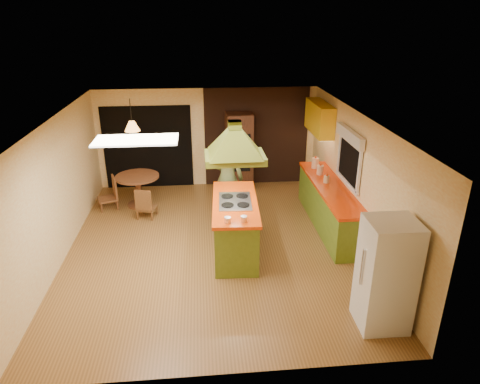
{
  "coord_description": "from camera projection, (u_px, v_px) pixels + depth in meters",
  "views": [
    {
      "loc": [
        -0.16,
        -7.3,
        4.19
      ],
      "look_at": [
        0.51,
        -0.11,
        1.15
      ],
      "focal_mm": 32.0,
      "sensor_mm": 36.0,
      "label": 1
    }
  ],
  "objects": [
    {
      "name": "fluor_panel",
      "position": [
        136.0,
        140.0,
        6.18
      ],
      "size": [
        1.2,
        0.6,
        0.03
      ],
      "primitive_type": "cube",
      "color": "white",
      "rests_on": "ceiling_plane"
    },
    {
      "name": "dining_table",
      "position": [
        138.0,
        185.0,
        9.86
      ],
      "size": [
        0.99,
        0.99,
        0.74
      ],
      "rotation": [
        0.0,
        0.0,
        0.03
      ],
      "color": "brown",
      "rests_on": "ground"
    },
    {
      "name": "upper_cabinets",
      "position": [
        319.0,
        118.0,
        9.83
      ],
      "size": [
        0.34,
        1.4,
        0.7
      ],
      "primitive_type": "cube",
      "color": "yellow",
      "rests_on": "room_walls"
    },
    {
      "name": "pendant_lamp",
      "position": [
        132.0,
        126.0,
        9.33
      ],
      "size": [
        0.39,
        0.39,
        0.22
      ],
      "primitive_type": "cone",
      "rotation": [
        0.0,
        0.0,
        0.19
      ],
      "color": "#FF9E3F",
      "rests_on": "ceiling_plane"
    },
    {
      "name": "ground",
      "position": [
        213.0,
        245.0,
        8.34
      ],
      "size": [
        6.5,
        6.5,
        0.0
      ],
      "primitive_type": "plane",
      "color": "olive",
      "rests_on": "ground"
    },
    {
      "name": "right_counter",
      "position": [
        329.0,
        206.0,
        8.92
      ],
      "size": [
        0.62,
        3.05,
        0.92
      ],
      "color": "olive",
      "rests_on": "ground"
    },
    {
      "name": "wall_oven",
      "position": [
        239.0,
        151.0,
        10.74
      ],
      "size": [
        0.67,
        0.63,
        1.93
      ],
      "rotation": [
        0.0,
        0.0,
        0.06
      ],
      "color": "#4E2919",
      "rests_on": "ground"
    },
    {
      "name": "room_walls",
      "position": [
        212.0,
        186.0,
        7.86
      ],
      "size": [
        5.5,
        6.5,
        6.5
      ],
      "color": "#FFEAB6",
      "rests_on": "ground"
    },
    {
      "name": "nook_opening",
      "position": [
        148.0,
        147.0,
        10.77
      ],
      "size": [
        2.2,
        0.03,
        2.1
      ],
      "primitive_type": "cube",
      "color": "black",
      "rests_on": "ground"
    },
    {
      "name": "canister_large",
      "position": [
        315.0,
        163.0,
        9.69
      ],
      "size": [
        0.19,
        0.19,
        0.23
      ],
      "primitive_type": "cylinder",
      "rotation": [
        0.0,
        0.0,
        0.22
      ],
      "color": "#FFEBCD",
      "rests_on": "right_counter"
    },
    {
      "name": "chair_near",
      "position": [
        147.0,
        202.0,
        9.35
      ],
      "size": [
        0.47,
        0.47,
        0.71
      ],
      "primitive_type": null,
      "rotation": [
        0.0,
        0.0,
        2.89
      ],
      "color": "brown",
      "rests_on": "ground"
    },
    {
      "name": "refrigerator",
      "position": [
        386.0,
        275.0,
        5.93
      ],
      "size": [
        0.69,
        0.65,
        1.65
      ],
      "primitive_type": "cube",
      "rotation": [
        0.0,
        0.0,
        -0.01
      ],
      "color": "white",
      "rests_on": "ground"
    },
    {
      "name": "chair_left",
      "position": [
        107.0,
        193.0,
        9.77
      ],
      "size": [
        0.53,
        0.53,
        0.75
      ],
      "primitive_type": null,
      "rotation": [
        0.0,
        0.0,
        -1.22
      ],
      "color": "brown",
      "rests_on": "ground"
    },
    {
      "name": "range_hood",
      "position": [
        235.0,
        135.0,
        7.31
      ],
      "size": [
        1.05,
        0.76,
        0.8
      ],
      "rotation": [
        0.0,
        0.0,
        0.01
      ],
      "color": "#606A1A",
      "rests_on": "ceiling_plane"
    },
    {
      "name": "kitchen_island",
      "position": [
        235.0,
        226.0,
        7.98
      ],
      "size": [
        0.92,
        2.06,
        1.02
      ],
      "rotation": [
        0.0,
        0.0,
        -0.05
      ],
      "color": "olive",
      "rests_on": "ground"
    },
    {
      "name": "brick_panel",
      "position": [
        256.0,
        137.0,
        10.93
      ],
      "size": [
        2.64,
        0.03,
        2.5
      ],
      "primitive_type": "cube",
      "color": "#381E14",
      "rests_on": "ground"
    },
    {
      "name": "canister_medium",
      "position": [
        320.0,
        170.0,
        9.31
      ],
      "size": [
        0.16,
        0.16,
        0.2
      ],
      "primitive_type": "cylinder",
      "rotation": [
        0.0,
        0.0,
        -0.09
      ],
      "color": "beige",
      "rests_on": "right_counter"
    },
    {
      "name": "window_right",
      "position": [
        350.0,
        148.0,
        8.25
      ],
      "size": [
        0.12,
        1.35,
        1.06
      ],
      "color": "black",
      "rests_on": "room_walls"
    },
    {
      "name": "canister_small",
      "position": [
        326.0,
        179.0,
        8.86
      ],
      "size": [
        0.15,
        0.15,
        0.15
      ],
      "primitive_type": "cylinder",
      "rotation": [
        0.0,
        0.0,
        -0.43
      ],
      "color": "beige",
      "rests_on": "right_counter"
    },
    {
      "name": "man",
      "position": [
        227.0,
        178.0,
        9.06
      ],
      "size": [
        0.78,
        0.62,
        1.89
      ],
      "primitive_type": "imported",
      "rotation": [
        0.0,
        0.0,
        2.88
      ],
      "color": "#4F592F",
      "rests_on": "ground"
    },
    {
      "name": "ceiling_plane",
      "position": [
        210.0,
        119.0,
        7.37
      ],
      "size": [
        6.5,
        6.5,
        0.0
      ],
      "primitive_type": "plane",
      "rotation": [
        3.14,
        0.0,
        0.0
      ],
      "color": "silver",
      "rests_on": "room_walls"
    }
  ]
}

